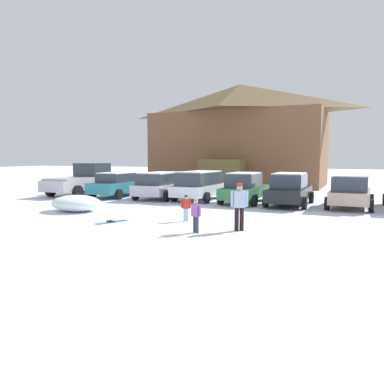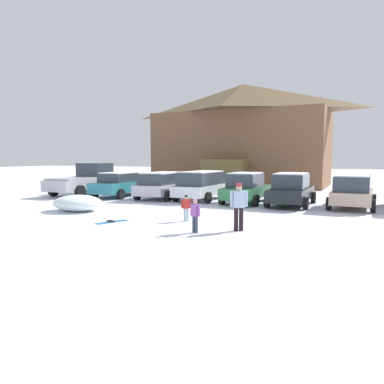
{
  "view_description": "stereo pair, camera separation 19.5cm",
  "coord_description": "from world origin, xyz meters",
  "px_view_note": "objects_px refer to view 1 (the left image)",
  "views": [
    {
      "loc": [
        5.63,
        -7.69,
        2.56
      ],
      "look_at": [
        0.01,
        5.69,
        1.21
      ],
      "focal_mm": 35.0,
      "sensor_mm": 36.0,
      "label": 1
    },
    {
      "loc": [
        5.81,
        -7.61,
        2.56
      ],
      "look_at": [
        0.01,
        5.69,
        1.21
      ],
      "focal_mm": 35.0,
      "sensor_mm": 36.0,
      "label": 2
    }
  ],
  "objects_px": {
    "parked_silver_wagon": "(160,184)",
    "skier_child_in_red_jacket": "(186,207)",
    "ski_lodge": "(239,134)",
    "parked_green_coupe": "(244,188)",
    "parked_beige_suv": "(351,190)",
    "parked_black_sedan": "(290,189)",
    "parked_white_suv": "(200,185)",
    "skier_child_in_purple_jacket": "(196,214)",
    "pair_of_skis": "(111,222)",
    "pickup_truck": "(84,180)",
    "plowed_snow_pile": "(76,203)",
    "skier_adult_in_blue_parka": "(239,204)",
    "parked_teal_hatchback": "(118,184)"
  },
  "relations": [
    {
      "from": "parked_silver_wagon",
      "to": "skier_child_in_purple_jacket",
      "type": "height_order",
      "value": "parked_silver_wagon"
    },
    {
      "from": "skier_child_in_red_jacket",
      "to": "parked_green_coupe",
      "type": "bearing_deg",
      "value": 85.16
    },
    {
      "from": "parked_green_coupe",
      "to": "plowed_snow_pile",
      "type": "xyz_separation_m",
      "value": [
        -6.51,
        -6.35,
        -0.47
      ]
    },
    {
      "from": "parked_green_coupe",
      "to": "parked_teal_hatchback",
      "type": "bearing_deg",
      "value": -179.88
    },
    {
      "from": "ski_lodge",
      "to": "skier_child_in_purple_jacket",
      "type": "relative_size",
      "value": 13.7
    },
    {
      "from": "skier_child_in_purple_jacket",
      "to": "pickup_truck",
      "type": "bearing_deg",
      "value": 142.57
    },
    {
      "from": "parked_white_suv",
      "to": "skier_child_in_purple_jacket",
      "type": "distance_m",
      "value": 9.82
    },
    {
      "from": "skier_child_in_purple_jacket",
      "to": "parked_silver_wagon",
      "type": "bearing_deg",
      "value": 124.15
    },
    {
      "from": "parked_black_sedan",
      "to": "skier_child_in_red_jacket",
      "type": "relative_size",
      "value": 4.6
    },
    {
      "from": "skier_child_in_purple_jacket",
      "to": "parked_black_sedan",
      "type": "bearing_deg",
      "value": 78.13
    },
    {
      "from": "parked_silver_wagon",
      "to": "parked_beige_suv",
      "type": "xyz_separation_m",
      "value": [
        10.87,
        -0.04,
        0.02
      ]
    },
    {
      "from": "skier_child_in_purple_jacket",
      "to": "parked_white_suv",
      "type": "bearing_deg",
      "value": 110.82
    },
    {
      "from": "parked_black_sedan",
      "to": "pickup_truck",
      "type": "distance_m",
      "value": 14.0
    },
    {
      "from": "parked_green_coupe",
      "to": "parked_beige_suv",
      "type": "relative_size",
      "value": 1.05
    },
    {
      "from": "parked_teal_hatchback",
      "to": "skier_child_in_red_jacket",
      "type": "xyz_separation_m",
      "value": [
        7.87,
        -6.85,
        -0.22
      ]
    },
    {
      "from": "parked_white_suv",
      "to": "parked_black_sedan",
      "type": "relative_size",
      "value": 0.95
    },
    {
      "from": "skier_adult_in_blue_parka",
      "to": "pickup_truck",
      "type": "bearing_deg",
      "value": 148.01
    },
    {
      "from": "parked_silver_wagon",
      "to": "pickup_truck",
      "type": "distance_m",
      "value": 6.13
    },
    {
      "from": "parked_black_sedan",
      "to": "skier_child_in_purple_jacket",
      "type": "height_order",
      "value": "parked_black_sedan"
    },
    {
      "from": "parked_white_suv",
      "to": "pickup_truck",
      "type": "height_order",
      "value": "pickup_truck"
    },
    {
      "from": "skier_child_in_purple_jacket",
      "to": "plowed_snow_pile",
      "type": "xyz_separation_m",
      "value": [
        -7.18,
        2.52,
        -0.27
      ]
    },
    {
      "from": "parked_silver_wagon",
      "to": "parked_black_sedan",
      "type": "height_order",
      "value": "parked_black_sedan"
    },
    {
      "from": "parked_white_suv",
      "to": "parked_black_sedan",
      "type": "distance_m",
      "value": 5.35
    },
    {
      "from": "pickup_truck",
      "to": "skier_child_in_purple_jacket",
      "type": "xyz_separation_m",
      "value": [
        12.15,
        -9.3,
        -0.34
      ]
    },
    {
      "from": "skier_child_in_purple_jacket",
      "to": "skier_child_in_red_jacket",
      "type": "height_order",
      "value": "skier_child_in_purple_jacket"
    },
    {
      "from": "skier_child_in_purple_jacket",
      "to": "skier_adult_in_blue_parka",
      "type": "relative_size",
      "value": 0.7
    },
    {
      "from": "pickup_truck",
      "to": "skier_child_in_purple_jacket",
      "type": "bearing_deg",
      "value": -37.43
    },
    {
      "from": "parked_black_sedan",
      "to": "pickup_truck",
      "type": "bearing_deg",
      "value": 177.74
    },
    {
      "from": "parked_green_coupe",
      "to": "skier_adult_in_blue_parka",
      "type": "xyz_separation_m",
      "value": [
        1.92,
        -7.94,
        0.09
      ]
    },
    {
      "from": "parked_beige_suv",
      "to": "skier_adult_in_blue_parka",
      "type": "relative_size",
      "value": 2.59
    },
    {
      "from": "parked_silver_wagon",
      "to": "parked_white_suv",
      "type": "distance_m",
      "value": 2.56
    },
    {
      "from": "parked_black_sedan",
      "to": "parked_teal_hatchback",
      "type": "bearing_deg",
      "value": 179.46
    },
    {
      "from": "parked_white_suv",
      "to": "skier_child_in_red_jacket",
      "type": "bearing_deg",
      "value": -72.64
    },
    {
      "from": "parked_green_coupe",
      "to": "pickup_truck",
      "type": "relative_size",
      "value": 0.77
    },
    {
      "from": "parked_beige_suv",
      "to": "parked_black_sedan",
      "type": "bearing_deg",
      "value": -177.93
    },
    {
      "from": "skier_child_in_red_jacket",
      "to": "plowed_snow_pile",
      "type": "height_order",
      "value": "skier_child_in_red_jacket"
    },
    {
      "from": "parked_black_sedan",
      "to": "pickup_truck",
      "type": "height_order",
      "value": "pickup_truck"
    },
    {
      "from": "parked_green_coupe",
      "to": "skier_adult_in_blue_parka",
      "type": "bearing_deg",
      "value": -76.42
    },
    {
      "from": "parked_beige_suv",
      "to": "pickup_truck",
      "type": "xyz_separation_m",
      "value": [
        -16.98,
        0.44,
        0.09
      ]
    },
    {
      "from": "parked_teal_hatchback",
      "to": "parked_green_coupe",
      "type": "xyz_separation_m",
      "value": [
        8.45,
        0.02,
        0.04
      ]
    },
    {
      "from": "skier_child_in_purple_jacket",
      "to": "pair_of_skis",
      "type": "bearing_deg",
      "value": 171.3
    },
    {
      "from": "ski_lodge",
      "to": "parked_green_coupe",
      "type": "relative_size",
      "value": 3.52
    },
    {
      "from": "ski_lodge",
      "to": "pickup_truck",
      "type": "height_order",
      "value": "ski_lodge"
    },
    {
      "from": "parked_beige_suv",
      "to": "pair_of_skis",
      "type": "relative_size",
      "value": 3.07
    },
    {
      "from": "ski_lodge",
      "to": "skier_adult_in_blue_parka",
      "type": "relative_size",
      "value": 9.56
    },
    {
      "from": "parked_white_suv",
      "to": "pickup_truck",
      "type": "relative_size",
      "value": 0.78
    },
    {
      "from": "parked_white_suv",
      "to": "skier_child_in_purple_jacket",
      "type": "relative_size",
      "value": 3.93
    },
    {
      "from": "parked_silver_wagon",
      "to": "skier_child_in_red_jacket",
      "type": "relative_size",
      "value": 4.17
    },
    {
      "from": "parked_beige_suv",
      "to": "skier_adult_in_blue_parka",
      "type": "xyz_separation_m",
      "value": [
        -3.58,
        -7.93,
        0.03
      ]
    },
    {
      "from": "pickup_truck",
      "to": "parked_black_sedan",
      "type": "bearing_deg",
      "value": -2.26
    }
  ]
}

